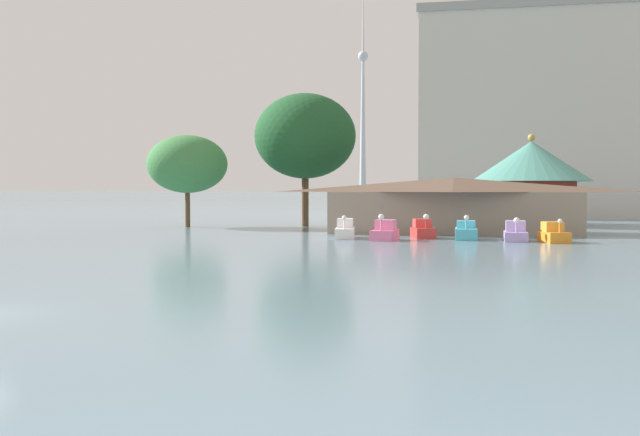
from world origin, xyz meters
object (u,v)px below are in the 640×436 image
object	(u,v)px
green_roof_pavilion	(531,177)
background_building_block	(534,117)
pedal_boat_white	(345,231)
pedal_boat_orange	(554,234)
pedal_boat_red	(423,230)
pedal_boat_pink	(385,232)
pedal_boat_lavender	(516,233)
shoreline_tree_mid	(305,136)
boathouse	(453,204)
distant_broadcast_tower	(363,82)
shoreline_tree_tall_left	(187,164)
pedal_boat_cyan	(466,232)

from	to	relation	value
green_roof_pavilion	background_building_block	size ratio (longest dim) A/B	0.40
pedal_boat_white	pedal_boat_orange	distance (m)	14.15
pedal_boat_red	background_building_block	size ratio (longest dim) A/B	0.09
pedal_boat_red	pedal_boat_orange	size ratio (longest dim) A/B	1.00
pedal_boat_pink	pedal_boat_orange	size ratio (longest dim) A/B	1.02
pedal_boat_lavender	shoreline_tree_mid	world-z (taller)	shoreline_tree_mid
boathouse	green_roof_pavilion	size ratio (longest dim) A/B	1.81
boathouse	shoreline_tree_mid	distance (m)	16.53
boathouse	pedal_boat_orange	bearing A→B (deg)	-53.84
background_building_block	shoreline_tree_mid	bearing A→B (deg)	-127.12
pedal_boat_red	pedal_boat_lavender	distance (m)	6.48
pedal_boat_pink	distant_broadcast_tower	xyz separation A→B (m)	(-52.83, 368.01, 64.46)
pedal_boat_white	boathouse	size ratio (longest dim) A/B	0.15
pedal_boat_white	green_roof_pavilion	xyz separation A→B (m)	(14.65, 21.93, 4.11)
pedal_boat_orange	shoreline_tree_mid	world-z (taller)	shoreline_tree_mid
pedal_boat_red	distant_broadcast_tower	distance (m)	375.31
pedal_boat_white	background_building_block	xyz separation A→B (m)	(17.01, 45.76, 12.14)
boathouse	pedal_boat_pink	bearing A→B (deg)	-115.87
pedal_boat_white	pedal_boat_red	world-z (taller)	pedal_boat_red
pedal_boat_red	green_roof_pavilion	xyz separation A→B (m)	(9.22, 20.70, 4.10)
pedal_boat_red	distant_broadcast_tower	world-z (taller)	distant_broadcast_tower
pedal_boat_lavender	distant_broadcast_tower	xyz separation A→B (m)	(-61.60, 367.08, 64.48)
shoreline_tree_mid	pedal_boat_red	bearing A→B (deg)	-49.80
pedal_boat_red	green_roof_pavilion	bearing A→B (deg)	139.35
pedal_boat_pink	shoreline_tree_mid	distance (m)	20.24
distant_broadcast_tower	pedal_boat_orange	bearing A→B (deg)	-80.13
background_building_block	boathouse	bearing A→B (deg)	-104.22
green_roof_pavilion	shoreline_tree_tall_left	bearing A→B (deg)	-161.96
shoreline_tree_mid	shoreline_tree_tall_left	bearing A→B (deg)	-162.42
pedal_boat_orange	shoreline_tree_mid	size ratio (longest dim) A/B	0.21
boathouse	pedal_boat_lavender	bearing A→B (deg)	-62.77
shoreline_tree_tall_left	pedal_boat_pink	bearing A→B (deg)	-33.57
shoreline_tree_tall_left	distant_broadcast_tower	xyz separation A→B (m)	(-33.30, 355.04, 59.26)
pedal_boat_white	pedal_boat_orange	xyz separation A→B (m)	(14.12, -1.06, -0.02)
pedal_boat_cyan	pedal_boat_lavender	distance (m)	3.39
pedal_boat_pink	background_building_block	xyz separation A→B (m)	(14.05, 46.96, 12.13)
pedal_boat_pink	green_roof_pavilion	distance (m)	26.24
pedal_boat_pink	boathouse	world-z (taller)	boathouse
pedal_boat_cyan	pedal_boat_pink	bearing A→B (deg)	-73.05
pedal_boat_white	shoreline_tree_mid	size ratio (longest dim) A/B	0.25
pedal_boat_red	background_building_block	xyz separation A→B (m)	(11.58, 44.53, 12.13)
pedal_boat_orange	pedal_boat_cyan	bearing A→B (deg)	-122.35
distant_broadcast_tower	boathouse	bearing A→B (deg)	-80.92
pedal_boat_cyan	shoreline_tree_tall_left	bearing A→B (deg)	-115.17
pedal_boat_white	pedal_boat_lavender	world-z (taller)	pedal_boat_white
pedal_boat_white	shoreline_tree_tall_left	size ratio (longest dim) A/B	0.37
pedal_boat_lavender	pedal_boat_orange	bearing A→B (deg)	72.73
distant_broadcast_tower	shoreline_tree_tall_left	bearing A→B (deg)	-84.64
pedal_boat_cyan	pedal_boat_orange	size ratio (longest dim) A/B	1.16
pedal_boat_red	boathouse	distance (m)	7.33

